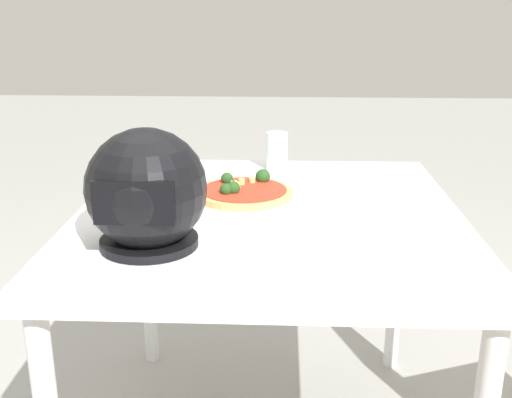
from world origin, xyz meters
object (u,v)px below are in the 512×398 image
object	(u,v)px
motorcycle_helmet	(146,191)
drinking_glass	(277,151)
dining_table	(268,242)
pizza	(244,191)

from	to	relation	value
motorcycle_helmet	drinking_glass	xyz separation A→B (m)	(-0.28, -0.68, -0.07)
dining_table	pizza	world-z (taller)	pizza
drinking_glass	pizza	bearing A→B (deg)	74.79
dining_table	drinking_glass	bearing A→B (deg)	-92.24
pizza	drinking_glass	xyz separation A→B (m)	(-0.09, -0.33, 0.04)
drinking_glass	motorcycle_helmet	bearing A→B (deg)	67.20
dining_table	motorcycle_helmet	distance (m)	0.42
motorcycle_helmet	drinking_glass	size ratio (longest dim) A/B	2.20
dining_table	pizza	bearing A→B (deg)	-54.27
dining_table	drinking_glass	distance (m)	0.45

